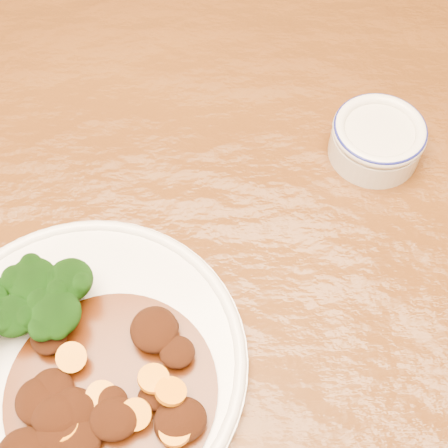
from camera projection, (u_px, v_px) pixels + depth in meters
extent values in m
plane|color=#422910|center=(195.00, 443.00, 1.27)|extent=(4.00, 4.00, 0.00)
cube|color=#502A0E|center=(168.00, 282.00, 0.65)|extent=(1.61, 1.09, 0.04)
cylinder|color=silver|center=(82.00, 365.00, 0.58)|extent=(0.31, 0.31, 0.01)
torus|color=silver|center=(80.00, 362.00, 0.57)|extent=(0.31, 0.31, 0.01)
cylinder|color=#7BA555|center=(62.00, 324.00, 0.58)|extent=(0.01, 0.01, 0.02)
ellipsoid|color=black|center=(56.00, 313.00, 0.56)|extent=(0.05, 0.05, 0.04)
cylinder|color=#7BA555|center=(75.00, 290.00, 0.60)|extent=(0.01, 0.01, 0.02)
ellipsoid|color=black|center=(70.00, 280.00, 0.58)|extent=(0.04, 0.04, 0.03)
cylinder|color=#7BA555|center=(40.00, 293.00, 0.60)|extent=(0.01, 0.01, 0.02)
ellipsoid|color=black|center=(33.00, 281.00, 0.58)|extent=(0.05, 0.05, 0.04)
cylinder|color=#7BA555|center=(20.00, 326.00, 0.58)|extent=(0.01, 0.01, 0.02)
ellipsoid|color=black|center=(13.00, 316.00, 0.56)|extent=(0.04, 0.04, 0.03)
cylinder|color=#481F07|center=(111.00, 391.00, 0.56)|extent=(0.19, 0.19, 0.00)
ellipsoid|color=black|center=(167.00, 427.00, 0.53)|extent=(0.02, 0.02, 0.01)
ellipsoid|color=black|center=(181.00, 420.00, 0.53)|extent=(0.05, 0.04, 0.02)
ellipsoid|color=black|center=(54.00, 434.00, 0.53)|extent=(0.02, 0.02, 0.01)
ellipsoid|color=black|center=(37.00, 401.00, 0.54)|extent=(0.04, 0.04, 0.02)
ellipsoid|color=black|center=(111.00, 403.00, 0.54)|extent=(0.03, 0.03, 0.02)
ellipsoid|color=black|center=(71.00, 410.00, 0.53)|extent=(0.04, 0.04, 0.02)
ellipsoid|color=black|center=(164.00, 327.00, 0.57)|extent=(0.03, 0.03, 0.01)
ellipsoid|color=black|center=(114.00, 419.00, 0.53)|extent=(0.04, 0.04, 0.02)
ellipsoid|color=black|center=(49.00, 336.00, 0.57)|extent=(0.03, 0.04, 0.02)
ellipsoid|color=black|center=(57.00, 415.00, 0.53)|extent=(0.04, 0.04, 0.02)
ellipsoid|color=black|center=(154.00, 397.00, 0.54)|extent=(0.03, 0.03, 0.01)
ellipsoid|color=black|center=(51.00, 392.00, 0.55)|extent=(0.04, 0.04, 0.02)
ellipsoid|color=black|center=(54.00, 440.00, 0.52)|extent=(0.04, 0.03, 0.02)
ellipsoid|color=black|center=(77.00, 440.00, 0.52)|extent=(0.04, 0.04, 0.02)
ellipsoid|color=black|center=(154.00, 329.00, 0.57)|extent=(0.04, 0.05, 0.02)
ellipsoid|color=black|center=(177.00, 352.00, 0.56)|extent=(0.03, 0.03, 0.02)
cylinder|color=orange|center=(71.00, 357.00, 0.55)|extent=(0.04, 0.04, 0.02)
cylinder|color=orange|center=(153.00, 379.00, 0.54)|extent=(0.03, 0.03, 0.01)
cylinder|color=orange|center=(64.00, 428.00, 0.52)|extent=(0.03, 0.03, 0.02)
cylinder|color=orange|center=(175.00, 431.00, 0.52)|extent=(0.03, 0.03, 0.01)
cylinder|color=orange|center=(136.00, 414.00, 0.53)|extent=(0.04, 0.04, 0.02)
cylinder|color=orange|center=(171.00, 391.00, 0.53)|extent=(0.03, 0.03, 0.02)
cylinder|color=orange|center=(101.00, 396.00, 0.54)|extent=(0.04, 0.04, 0.01)
cylinder|color=beige|center=(375.00, 144.00, 0.71)|extent=(0.10, 0.10, 0.03)
cylinder|color=beige|center=(379.00, 132.00, 0.69)|extent=(0.08, 0.08, 0.01)
torus|color=beige|center=(380.00, 130.00, 0.69)|extent=(0.11, 0.11, 0.01)
torus|color=navy|center=(381.00, 128.00, 0.68)|extent=(0.10, 0.10, 0.00)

